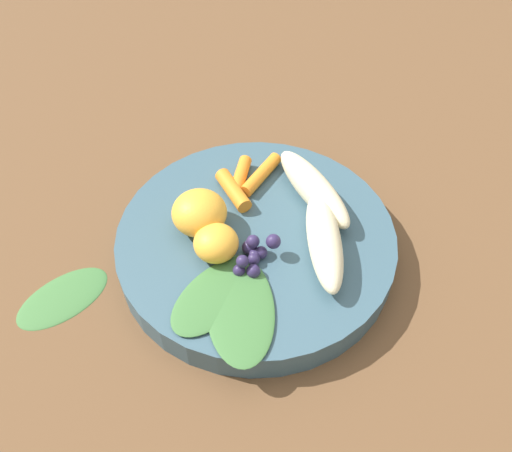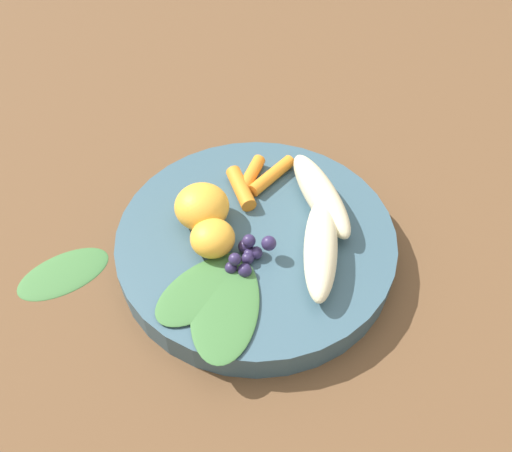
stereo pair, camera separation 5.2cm
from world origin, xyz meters
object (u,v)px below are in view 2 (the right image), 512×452
Objects in this scene: banana_peeled_left at (320,194)px; kale_leaf_stray at (63,272)px; orange_segment_near at (213,238)px; bowl at (256,243)px; banana_peeled_right at (321,247)px.

kale_leaf_stray is at bearing 84.55° from banana_peeled_left.
banana_peeled_left is 0.12m from orange_segment_near.
bowl is 2.26× the size of banana_peeled_right.
bowl is 0.08m from banana_peeled_left.
banana_peeled_left is at bearing 161.64° from kale_leaf_stray.
banana_peeled_left is at bearing -95.23° from orange_segment_near.
kale_leaf_stray is (0.09, 0.18, -0.01)m from bowl.
orange_segment_near is 0.46× the size of kale_leaf_stray.
bowl is at bearing -97.13° from orange_segment_near.
banana_peeled_left reaches higher than bowl.
banana_peeled_right is at bearing -129.89° from orange_segment_near.
bowl is at bearing 100.26° from banana_peeled_left.
banana_peeled_right reaches higher than kale_leaf_stray.
banana_peeled_left and orange_segment_near have the same top height.
bowl is 0.06m from orange_segment_near.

